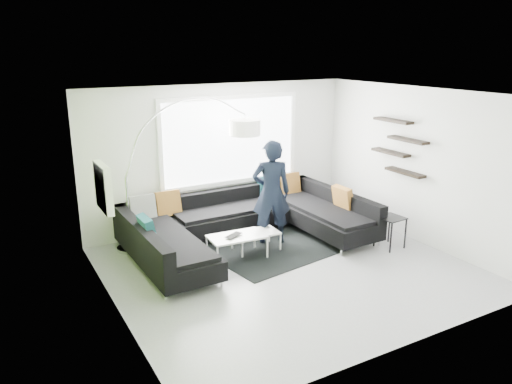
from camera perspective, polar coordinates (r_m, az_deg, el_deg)
ground at (r=8.20m, az=3.77°, el=-8.77°), size 5.50×5.50×0.00m
room_shell at (r=7.80m, az=3.42°, el=3.98°), size 5.54×5.04×2.82m
sectional_sofa at (r=8.93m, az=-0.76°, el=-3.82°), size 4.22×2.66×0.90m
rug at (r=9.04m, az=2.46°, el=-6.23°), size 2.72×2.16×0.01m
coffee_table at (r=8.67m, az=-1.05°, el=-5.85°), size 1.26×0.78×0.40m
arc_lamp at (r=8.78m, az=-14.67°, el=1.59°), size 2.66×1.61×2.64m
side_table at (r=9.23m, az=15.07°, el=-4.46°), size 0.45×0.45×0.57m
person at (r=8.94m, az=1.76°, el=-0.05°), size 1.02×0.95×1.91m
laptop at (r=8.38m, az=-2.29°, el=-5.08°), size 0.53×0.51×0.03m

